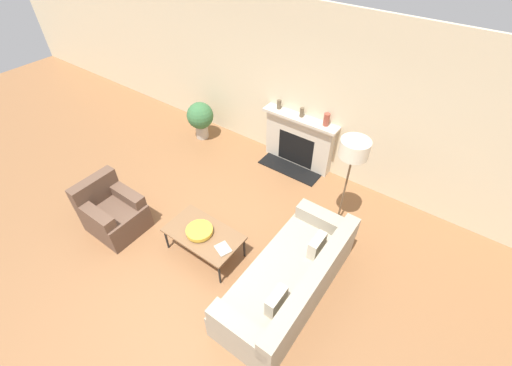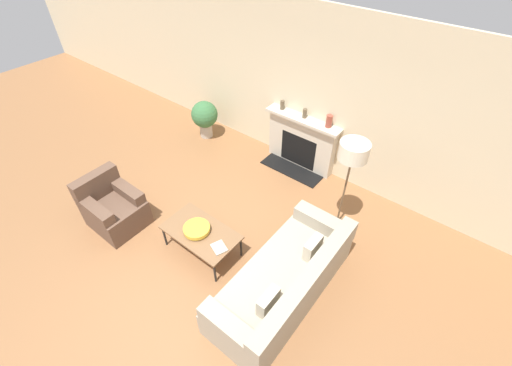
% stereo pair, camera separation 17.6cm
% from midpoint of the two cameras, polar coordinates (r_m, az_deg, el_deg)
% --- Properties ---
extents(ground_plane, '(18.00, 18.00, 0.00)m').
position_cam_midpoint_polar(ground_plane, '(5.19, -11.59, -13.82)').
color(ground_plane, brown).
extents(wall_back, '(18.00, 0.06, 2.90)m').
position_cam_midpoint_polar(wall_back, '(6.12, 8.07, 14.68)').
color(wall_back, beige).
rests_on(wall_back, ground_plane).
extents(fireplace, '(1.46, 0.59, 1.03)m').
position_cam_midpoint_polar(fireplace, '(6.51, 6.30, 6.92)').
color(fireplace, beige).
rests_on(fireplace, ground_plane).
extents(couch, '(0.93, 2.19, 0.76)m').
position_cam_midpoint_polar(couch, '(4.66, 4.66, -15.83)').
color(couch, '#9E937F').
rests_on(couch, ground_plane).
extents(armchair_near, '(0.83, 0.73, 0.86)m').
position_cam_midpoint_polar(armchair_near, '(5.82, -23.60, -4.49)').
color(armchair_near, brown).
rests_on(armchair_near, ground_plane).
extents(coffee_table, '(1.11, 0.63, 0.43)m').
position_cam_midpoint_polar(coffee_table, '(5.02, -9.74, -8.49)').
color(coffee_table, brown).
rests_on(coffee_table, ground_plane).
extents(bowl, '(0.38, 0.38, 0.08)m').
position_cam_midpoint_polar(bowl, '(4.97, -10.43, -7.85)').
color(bowl, gold).
rests_on(bowl, coffee_table).
extents(book, '(0.26, 0.24, 0.02)m').
position_cam_midpoint_polar(book, '(4.78, -6.59, -10.87)').
color(book, '#B2A893').
rests_on(book, coffee_table).
extents(floor_lamp, '(0.41, 0.41, 1.62)m').
position_cam_midpoint_polar(floor_lamp, '(4.85, 14.83, 4.39)').
color(floor_lamp, brown).
rests_on(floor_lamp, ground_plane).
extents(mantel_vase_left, '(0.08, 0.08, 0.17)m').
position_cam_midpoint_polar(mantel_vase_left, '(6.40, 3.05, 12.95)').
color(mantel_vase_left, brown).
rests_on(mantel_vase_left, fireplace).
extents(mantel_vase_center_left, '(0.08, 0.08, 0.17)m').
position_cam_midpoint_polar(mantel_vase_center_left, '(6.19, 6.83, 11.62)').
color(mantel_vase_center_left, brown).
rests_on(mantel_vase_center_left, fireplace).
extents(mantel_vase_center_right, '(0.11, 0.11, 0.22)m').
position_cam_midpoint_polar(mantel_vase_center_right, '(6.00, 10.84, 10.35)').
color(mantel_vase_center_right, brown).
rests_on(mantel_vase_center_right, fireplace).
extents(potted_plant, '(0.55, 0.55, 0.80)m').
position_cam_midpoint_polar(potted_plant, '(7.33, -9.96, 10.73)').
color(potted_plant, '#B2A899').
rests_on(potted_plant, ground_plane).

